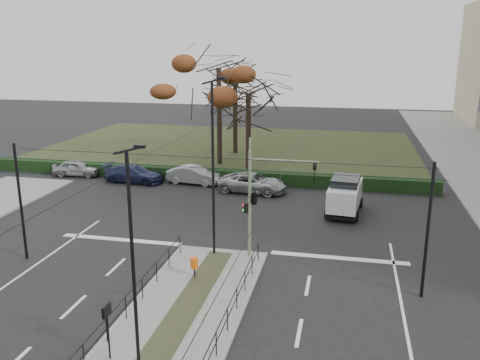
# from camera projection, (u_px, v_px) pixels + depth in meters

# --- Properties ---
(ground) EXTENTS (140.00, 140.00, 0.00)m
(ground) POSITION_uv_depth(u_px,v_px,m) (196.00, 296.00, 22.09)
(ground) COLOR black
(ground) RESTS_ON ground
(median_island) EXTENTS (4.40, 15.00, 0.14)m
(median_island) POSITION_uv_depth(u_px,v_px,m) (177.00, 324.00, 19.72)
(median_island) COLOR slate
(median_island) RESTS_ON ground
(park) EXTENTS (38.00, 26.00, 0.10)m
(park) POSITION_uv_depth(u_px,v_px,m) (230.00, 147.00, 53.52)
(park) COLOR black
(park) RESTS_ON ground
(hedge) EXTENTS (38.00, 1.00, 1.00)m
(hedge) POSITION_uv_depth(u_px,v_px,m) (192.00, 174.00, 40.75)
(hedge) COLOR black
(hedge) RESTS_ON ground
(median_railing) EXTENTS (4.14, 13.24, 0.92)m
(median_railing) POSITION_uv_depth(u_px,v_px,m) (175.00, 304.00, 19.39)
(median_railing) COLOR black
(median_railing) RESTS_ON median_island
(catenary) EXTENTS (20.00, 34.00, 6.00)m
(catenary) POSITION_uv_depth(u_px,v_px,m) (205.00, 210.00, 22.74)
(catenary) COLOR black
(catenary) RESTS_ON ground
(traffic_light) EXTENTS (3.71, 2.13, 5.46)m
(traffic_light) POSITION_uv_depth(u_px,v_px,m) (256.00, 196.00, 25.11)
(traffic_light) COLOR #63755A
(traffic_light) RESTS_ON median_island
(litter_bin) EXTENTS (0.36, 0.36, 0.93)m
(litter_bin) POSITION_uv_depth(u_px,v_px,m) (194.00, 263.00, 23.43)
(litter_bin) COLOR black
(litter_bin) RESTS_ON median_island
(info_panel) EXTENTS (0.12, 0.53, 2.03)m
(info_panel) POSITION_uv_depth(u_px,v_px,m) (107.00, 316.00, 17.07)
(info_panel) COLOR black
(info_panel) RESTS_ON median_island
(streetlamp_median_near) EXTENTS (0.64, 0.13, 7.67)m
(streetlamp_median_near) POSITION_uv_depth(u_px,v_px,m) (134.00, 265.00, 15.56)
(streetlamp_median_near) COLOR black
(streetlamp_median_near) RESTS_ON median_island
(streetlamp_median_far) EXTENTS (0.75, 0.15, 8.97)m
(streetlamp_median_far) POSITION_uv_depth(u_px,v_px,m) (213.00, 167.00, 25.06)
(streetlamp_median_far) COLOR black
(streetlamp_median_far) RESTS_ON median_island
(parked_car_first) EXTENTS (4.02, 1.90, 1.33)m
(parked_car_first) POSITION_uv_depth(u_px,v_px,m) (77.00, 168.00, 42.02)
(parked_car_first) COLOR #979A9E
(parked_car_first) RESTS_ON ground
(parked_car_second) EXTENTS (4.35, 1.93, 1.39)m
(parked_car_second) POSITION_uv_depth(u_px,v_px,m) (194.00, 175.00, 39.67)
(parked_car_second) COLOR #979A9E
(parked_car_second) RESTS_ON ground
(parked_car_third) EXTENTS (4.89, 2.26, 1.38)m
(parked_car_third) POSITION_uv_depth(u_px,v_px,m) (134.00, 173.00, 40.14)
(parked_car_third) COLOR #1F2648
(parked_car_third) RESTS_ON ground
(parked_car_fourth) EXTENTS (5.24, 2.85, 1.39)m
(parked_car_fourth) POSITION_uv_depth(u_px,v_px,m) (252.00, 183.00, 37.42)
(parked_car_fourth) COLOR #979A9E
(parked_car_fourth) RESTS_ON ground
(white_van) EXTENTS (2.39, 4.59, 2.37)m
(white_van) POSITION_uv_depth(u_px,v_px,m) (345.00, 194.00, 32.65)
(white_van) COLOR silver
(white_van) RESTS_ON ground
(rust_tree) EXTENTS (9.04, 9.04, 11.19)m
(rust_tree) POSITION_uv_depth(u_px,v_px,m) (219.00, 68.00, 43.98)
(rust_tree) COLOR black
(rust_tree) RESTS_ON park
(bare_tree_center) EXTENTS (6.57, 6.57, 9.92)m
(bare_tree_center) POSITION_uv_depth(u_px,v_px,m) (235.00, 82.00, 49.00)
(bare_tree_center) COLOR black
(bare_tree_center) RESTS_ON park
(bare_tree_near) EXTENTS (6.35, 6.35, 8.73)m
(bare_tree_near) POSITION_uv_depth(u_px,v_px,m) (248.00, 99.00, 42.38)
(bare_tree_near) COLOR black
(bare_tree_near) RESTS_ON park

